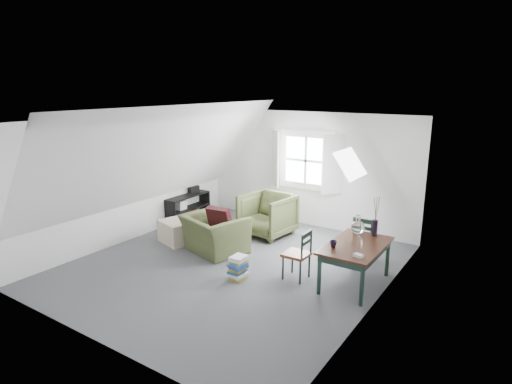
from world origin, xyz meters
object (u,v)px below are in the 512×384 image
Objects in this scene: armchair_far at (267,235)px; magazine_stack at (238,268)px; dining_table at (356,250)px; ottoman at (180,231)px; dining_chair_far at (364,238)px; dining_chair_near at (298,254)px; media_shelf at (186,209)px; armchair_near at (215,252)px.

armchair_far is 2.15m from magazine_stack.
armchair_far is 2.70m from dining_table.
armchair_far is 1.47× the size of ottoman.
dining_chair_far reaches higher than dining_chair_near.
dining_table is 1.62× the size of dining_chair_near.
ottoman is 3.61m from dining_table.
armchair_far is 2.09m from media_shelf.
dining_chair_near is 0.99m from magazine_stack.
dining_chair_near is 3.80m from media_shelf.
dining_table is at bearing 27.16° from magazine_stack.
armchair_near is 2.08m from media_shelf.
dining_chair_far is at bearing 133.49° from dining_chair_near.
dining_chair_far is at bearing 0.14° from armchair_far.
magazine_stack is at bearing 72.41° from dining_chair_far.
ottoman is 2.10m from magazine_stack.
magazine_stack is at bearing -63.72° from armchair_far.
media_shelf is at bearing -128.58° from dining_chair_near.
dining_table reaches higher than armchair_near.
dining_table is 0.90m from dining_chair_near.
dining_table is 4.53m from media_shelf.
armchair_near is 0.91× the size of media_shelf.
media_shelf reaches higher than armchair_far.
dining_chair_near reaches higher than ottoman.
armchair_near is at bearing 146.48° from magazine_stack.
armchair_far is 0.81× the size of media_shelf.
dining_chair_far is (-0.19, 0.94, -0.14)m from dining_table.
armchair_far is 1.80m from ottoman.
armchair_far is 2.22m from dining_chair_far.
dining_chair_far is 2.30m from magazine_stack.
armchair_near is 2.74m from dining_table.
ottoman is 0.79× the size of dining_chair_far.
dining_table is at bearing 91.12° from dining_chair_near.
armchair_near is 1.29× the size of dining_chair_far.
dining_table is 1.87m from magazine_stack.
armchair_near is 0.94m from ottoman.
dining_chair_far is at bearing -140.32° from armchair_near.
media_shelf is (-1.74, 1.10, 0.27)m from armchair_near.
dining_chair_near is (-0.83, -0.31, -0.15)m from dining_table.
dining_table is (2.35, -1.18, 0.58)m from armchair_far.
armchair_far is at bearing 45.95° from ottoman.
dining_table is at bearing -7.53° from media_shelf.
media_shelf is (-4.41, 0.96, -0.30)m from dining_table.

